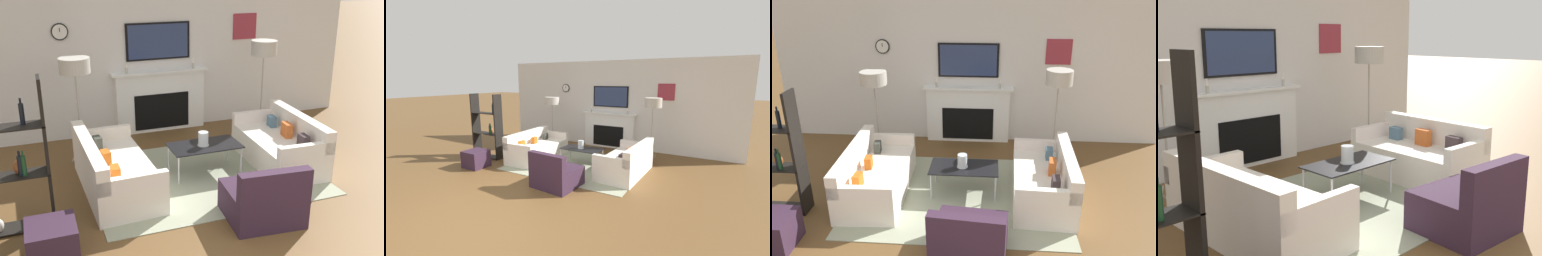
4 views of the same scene
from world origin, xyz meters
The scene contains 12 objects.
ground_plane centered at (0.00, 0.00, 0.00)m, with size 60.00×60.00×0.00m, color brown.
fireplace_wall centered at (0.00, 5.12, 1.22)m, with size 7.46×0.28×2.70m.
area_rug centered at (0.00, 2.98, 0.01)m, with size 3.15×2.38×0.01m.
couch_left centered at (-1.27, 2.97, 0.26)m, with size 0.92×1.84×0.73m.
couch_right centered at (1.27, 2.97, 0.27)m, with size 0.90×1.66×0.74m.
armchair centered at (0.24, 1.64, 0.25)m, with size 0.90×0.84×0.74m.
coffee_table centered at (0.07, 3.07, 0.40)m, with size 1.02×0.54×0.43m.
hurricane_candle centered at (0.04, 3.06, 0.51)m, with size 0.16×0.16×0.20m.
floor_lamp_left centered at (-1.53, 4.12, 1.46)m, with size 0.45×0.45×1.60m.
floor_lamp_right centered at (1.53, 4.12, 1.53)m, with size 0.43×0.43×1.68m.
shelf_unit centered at (-2.50, 2.40, 0.79)m, with size 0.90×0.28×1.75m.
ottoman centered at (-2.14, 1.67, 0.21)m, with size 0.50×0.50×0.41m.
Camera 2 is at (2.98, -2.42, 2.12)m, focal length 24.00 mm.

